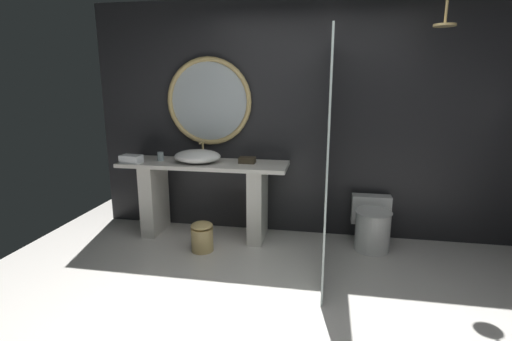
# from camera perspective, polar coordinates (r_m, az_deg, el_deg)

# --- Properties ---
(ground_plane) EXTENTS (5.76, 5.76, 0.00)m
(ground_plane) POSITION_cam_1_polar(r_m,az_deg,el_deg) (2.99, 3.74, -22.28)
(ground_plane) COLOR silver
(back_wall_panel) EXTENTS (4.80, 0.10, 2.60)m
(back_wall_panel) POSITION_cam_1_polar(r_m,az_deg,el_deg) (4.35, 6.95, 7.34)
(back_wall_panel) COLOR #232326
(back_wall_panel) RESTS_ON ground_plane
(vanity_counter) EXTENTS (1.86, 0.55, 0.86)m
(vanity_counter) POSITION_cam_1_polar(r_m,az_deg,el_deg) (4.37, -7.65, -3.11)
(vanity_counter) COLOR silver
(vanity_counter) RESTS_ON ground_plane
(vessel_sink) EXTENTS (0.51, 0.42, 0.21)m
(vessel_sink) POSITION_cam_1_polar(r_m,az_deg,el_deg) (4.25, -8.68, 2.11)
(vessel_sink) COLOR white
(vessel_sink) RESTS_ON vanity_counter
(tumbler_cup) EXTENTS (0.07, 0.07, 0.10)m
(tumbler_cup) POSITION_cam_1_polar(r_m,az_deg,el_deg) (4.45, -14.01, 2.05)
(tumbler_cup) COLOR silver
(tumbler_cup) RESTS_ON vanity_counter
(tissue_box) EXTENTS (0.18, 0.13, 0.06)m
(tissue_box) POSITION_cam_1_polar(r_m,az_deg,el_deg) (4.20, -1.32, 1.55)
(tissue_box) COLOR #3D3323
(tissue_box) RESTS_ON vanity_counter
(round_wall_mirror) EXTENTS (0.99, 0.06, 0.99)m
(round_wall_mirror) POSITION_cam_1_polar(r_m,az_deg,el_deg) (4.44, -7.03, 10.15)
(round_wall_mirror) COLOR tan
(shower_glass_panel) EXTENTS (0.02, 1.53, 2.12)m
(shower_glass_panel) POSITION_cam_1_polar(r_m,az_deg,el_deg) (3.57, 10.53, 2.09)
(shower_glass_panel) COLOR silver
(shower_glass_panel) RESTS_ON ground_plane
(rain_shower_head) EXTENTS (0.19, 0.19, 0.30)m
(rain_shower_head) POSITION_cam_1_polar(r_m,az_deg,el_deg) (3.93, 26.30, 19.20)
(rain_shower_head) COLOR tan
(toilet) EXTENTS (0.41, 0.53, 0.52)m
(toilet) POSITION_cam_1_polar(r_m,az_deg,el_deg) (4.27, 16.88, -7.69)
(toilet) COLOR white
(toilet) RESTS_ON ground_plane
(waste_bin) EXTENTS (0.23, 0.23, 0.31)m
(waste_bin) POSITION_cam_1_polar(r_m,az_deg,el_deg) (4.09, -8.01, -9.66)
(waste_bin) COLOR tan
(waste_bin) RESTS_ON ground_plane
(folded_hand_towel) EXTENTS (0.24, 0.17, 0.09)m
(folded_hand_towel) POSITION_cam_1_polar(r_m,az_deg,el_deg) (4.42, -18.07, 1.64)
(folded_hand_towel) COLOR white
(folded_hand_towel) RESTS_ON vanity_counter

